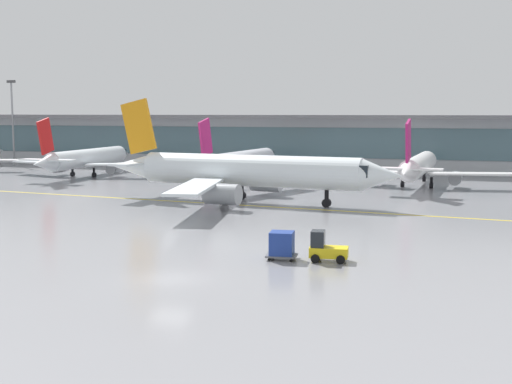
% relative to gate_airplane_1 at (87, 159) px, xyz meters
% --- Properties ---
extents(ground_plane, '(400.00, 400.00, 0.00)m').
position_rel_gate_airplane_1_xyz_m(ground_plane, '(40.49, -56.33, -2.80)').
color(ground_plane, gray).
extents(taxiway_centreline_stripe, '(109.62, 9.91, 0.01)m').
position_rel_gate_airplane_1_xyz_m(taxiway_centreline_stripe, '(34.37, -24.09, -2.79)').
color(taxiway_centreline_stripe, yellow).
rests_on(taxiway_centreline_stripe, ground_plane).
extents(terminal_concourse, '(200.26, 11.00, 9.60)m').
position_rel_gate_airplane_1_xyz_m(terminal_concourse, '(40.49, 23.14, 2.12)').
color(terminal_concourse, '#B2B7BC').
rests_on(terminal_concourse, ground_plane).
extents(gate_airplane_1, '(26.19, 28.10, 9.33)m').
position_rel_gate_airplane_1_xyz_m(gate_airplane_1, '(0.00, 0.00, 0.00)').
color(gate_airplane_1, white).
rests_on(gate_airplane_1, ground_plane).
extents(gate_airplane_2, '(26.08, 28.17, 9.33)m').
position_rel_gate_airplane_1_xyz_m(gate_airplane_2, '(24.86, 1.91, 0.00)').
color(gate_airplane_2, silver).
rests_on(gate_airplane_2, ground_plane).
extents(gate_airplane_3, '(26.17, 28.14, 9.33)m').
position_rel_gate_airplane_1_xyz_m(gate_airplane_3, '(50.98, 0.47, 0.00)').
color(gate_airplane_3, white).
rests_on(gate_airplane_3, ground_plane).
extents(taxiing_regional_jet, '(35.42, 32.81, 11.73)m').
position_rel_gate_airplane_1_xyz_m(taxiing_regional_jet, '(33.91, -22.05, 0.72)').
color(taxiing_regional_jet, white).
rests_on(taxiing_regional_jet, ground_plane).
extents(baggage_tug, '(2.75, 1.88, 2.10)m').
position_rel_gate_airplane_1_xyz_m(baggage_tug, '(48.53, -48.60, -1.90)').
color(baggage_tug, yellow).
rests_on(baggage_tug, ground_plane).
extents(cargo_dolly_lead, '(2.27, 1.84, 1.94)m').
position_rel_gate_airplane_1_xyz_m(cargo_dolly_lead, '(45.53, -48.95, -1.74)').
color(cargo_dolly_lead, '#595B60').
rests_on(cargo_dolly_lead, ground_plane).
extents(apron_light_mast_0, '(1.80, 0.36, 16.08)m').
position_rel_gate_airplane_1_xyz_m(apron_light_mast_0, '(-26.10, 16.25, 5.94)').
color(apron_light_mast_0, gray).
rests_on(apron_light_mast_0, ground_plane).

